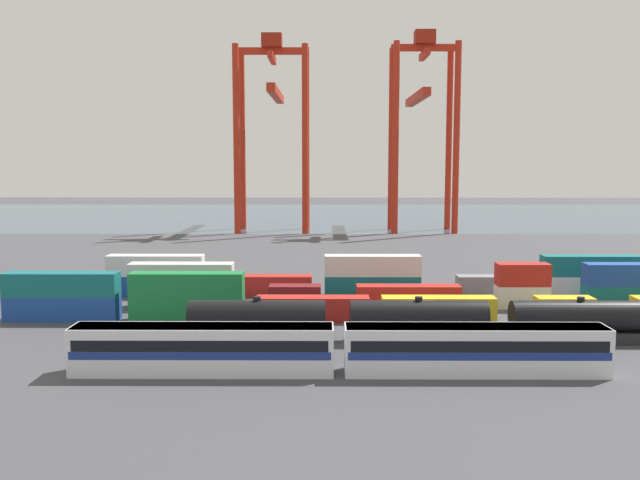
% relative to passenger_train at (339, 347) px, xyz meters
% --- Properties ---
extents(ground_plane, '(420.00, 420.00, 0.00)m').
position_rel_passenger_train_xyz_m(ground_plane, '(9.05, 58.02, -2.14)').
color(ground_plane, '#424247').
extents(harbour_water, '(400.00, 110.00, 0.01)m').
position_rel_passenger_train_xyz_m(harbour_water, '(9.05, 160.88, -2.14)').
color(harbour_water, '#384C60').
rests_on(harbour_water, ground_plane).
extents(passenger_train, '(42.94, 3.14, 3.90)m').
position_rel_passenger_train_xyz_m(passenger_train, '(0.00, 0.00, 0.00)').
color(passenger_train, silver).
rests_on(passenger_train, ground_plane).
extents(freight_tank_row, '(43.36, 2.87, 4.33)m').
position_rel_passenger_train_xyz_m(freight_tank_row, '(7.69, 9.73, -0.10)').
color(freight_tank_row, '#232326').
rests_on(freight_tank_row, ground_plane).
extents(shipping_container_0, '(12.10, 2.44, 2.60)m').
position_rel_passenger_train_xyz_m(shipping_container_0, '(-29.34, 18.40, -0.84)').
color(shipping_container_0, '#1C4299').
rests_on(shipping_container_0, ground_plane).
extents(shipping_container_1, '(12.10, 2.44, 2.60)m').
position_rel_passenger_train_xyz_m(shipping_container_1, '(-29.34, 18.40, 1.76)').
color(shipping_container_1, '#146066').
rests_on(shipping_container_1, shipping_container_0).
extents(shipping_container_2, '(12.10, 2.44, 2.60)m').
position_rel_passenger_train_xyz_m(shipping_container_2, '(-15.89, 18.40, -0.84)').
color(shipping_container_2, '#197538').
rests_on(shipping_container_2, ground_plane).
extents(shipping_container_3, '(12.10, 2.44, 2.60)m').
position_rel_passenger_train_xyz_m(shipping_container_3, '(-15.89, 18.40, 1.76)').
color(shipping_container_3, '#197538').
rests_on(shipping_container_3, shipping_container_2).
extents(shipping_container_4, '(12.10, 2.44, 2.60)m').
position_rel_passenger_train_xyz_m(shipping_container_4, '(-2.44, 18.40, -0.84)').
color(shipping_container_4, '#AD211C').
rests_on(shipping_container_4, ground_plane).
extents(shipping_container_5, '(12.10, 2.44, 2.60)m').
position_rel_passenger_train_xyz_m(shipping_container_5, '(11.01, 18.40, -0.84)').
color(shipping_container_5, gold).
rests_on(shipping_container_5, ground_plane).
extents(shipping_container_6, '(6.04, 2.44, 2.60)m').
position_rel_passenger_train_xyz_m(shipping_container_6, '(24.46, 18.40, -0.84)').
color(shipping_container_6, gold).
rests_on(shipping_container_6, ground_plane).
extents(shipping_container_9, '(12.10, 2.44, 2.60)m').
position_rel_passenger_train_xyz_m(shipping_container_9, '(-17.89, 25.22, -0.84)').
color(shipping_container_9, '#146066').
rests_on(shipping_container_9, ground_plane).
extents(shipping_container_10, '(12.10, 2.44, 2.60)m').
position_rel_passenger_train_xyz_m(shipping_container_10, '(-17.89, 25.22, 1.76)').
color(shipping_container_10, silver).
rests_on(shipping_container_10, shipping_container_9).
extents(shipping_container_11, '(6.04, 2.44, 2.60)m').
position_rel_passenger_train_xyz_m(shipping_container_11, '(-4.63, 25.22, -0.84)').
color(shipping_container_11, maroon).
rests_on(shipping_container_11, ground_plane).
extents(shipping_container_12, '(12.10, 2.44, 2.60)m').
position_rel_passenger_train_xyz_m(shipping_container_12, '(8.64, 25.22, -0.84)').
color(shipping_container_12, '#AD211C').
rests_on(shipping_container_12, ground_plane).
extents(shipping_container_13, '(6.04, 2.44, 2.60)m').
position_rel_passenger_train_xyz_m(shipping_container_13, '(21.90, 25.22, -0.84)').
color(shipping_container_13, silver).
rests_on(shipping_container_13, ground_plane).
extents(shipping_container_14, '(6.04, 2.44, 2.60)m').
position_rel_passenger_train_xyz_m(shipping_container_14, '(21.90, 25.22, 1.76)').
color(shipping_container_14, '#AD211C').
rests_on(shipping_container_14, shipping_container_13).
extents(shipping_container_15, '(12.10, 2.44, 2.60)m').
position_rel_passenger_train_xyz_m(shipping_container_15, '(35.16, 25.22, -0.84)').
color(shipping_container_15, '#146066').
rests_on(shipping_container_15, ground_plane).
extents(shipping_container_16, '(12.10, 2.44, 2.60)m').
position_rel_passenger_train_xyz_m(shipping_container_16, '(35.16, 25.22, 1.76)').
color(shipping_container_16, '#1C4299').
rests_on(shipping_container_16, shipping_container_15).
extents(shipping_container_17, '(12.10, 2.44, 2.60)m').
position_rel_passenger_train_xyz_m(shipping_container_17, '(-22.58, 32.04, -0.84)').
color(shipping_container_17, '#1C4299').
rests_on(shipping_container_17, ground_plane).
extents(shipping_container_18, '(12.10, 2.44, 2.60)m').
position_rel_passenger_train_xyz_m(shipping_container_18, '(-22.58, 32.04, 1.76)').
color(shipping_container_18, silver).
rests_on(shipping_container_18, shipping_container_17).
extents(shipping_container_19, '(12.10, 2.44, 2.60)m').
position_rel_passenger_train_xyz_m(shipping_container_19, '(-8.84, 32.04, -0.84)').
color(shipping_container_19, '#AD211C').
rests_on(shipping_container_19, ground_plane).
extents(shipping_container_20, '(12.10, 2.44, 2.60)m').
position_rel_passenger_train_xyz_m(shipping_container_20, '(4.90, 32.04, -0.84)').
color(shipping_container_20, '#146066').
rests_on(shipping_container_20, ground_plane).
extents(shipping_container_21, '(12.10, 2.44, 2.60)m').
position_rel_passenger_train_xyz_m(shipping_container_21, '(4.90, 32.04, 1.76)').
color(shipping_container_21, silver).
rests_on(shipping_container_21, shipping_container_20).
extents(shipping_container_22, '(6.04, 2.44, 2.60)m').
position_rel_passenger_train_xyz_m(shipping_container_22, '(18.63, 32.04, -0.84)').
color(shipping_container_22, slate).
rests_on(shipping_container_22, ground_plane).
extents(shipping_container_23, '(12.10, 2.44, 2.60)m').
position_rel_passenger_train_xyz_m(shipping_container_23, '(32.37, 32.04, -0.84)').
color(shipping_container_23, silver).
rests_on(shipping_container_23, ground_plane).
extents(shipping_container_24, '(12.10, 2.44, 2.60)m').
position_rel_passenger_train_xyz_m(shipping_container_24, '(32.37, 32.04, 1.76)').
color(shipping_container_24, '#146066').
rests_on(shipping_container_24, shipping_container_23).
extents(gantry_crane_west, '(17.63, 37.02, 47.05)m').
position_rel_passenger_train_xyz_m(gantry_crane_west, '(-13.71, 116.04, 26.47)').
color(gantry_crane_west, red).
rests_on(gantry_crane_west, ground_plane).
extents(gantry_crane_central, '(15.85, 34.68, 47.80)m').
position_rel_passenger_train_xyz_m(gantry_crane_central, '(22.59, 115.80, 26.35)').
color(gantry_crane_central, red).
rests_on(gantry_crane_central, ground_plane).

